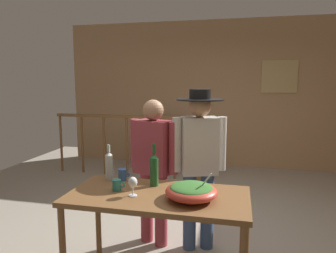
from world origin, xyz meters
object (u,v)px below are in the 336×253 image
at_px(wine_glass, 133,183).
at_px(mug_teal, 117,185).
at_px(person_standing_right, 199,157).
at_px(framed_picture, 279,77).
at_px(salad_bowl, 191,191).
at_px(flat_screen_tv, 166,131).
at_px(mug_blue, 123,175).
at_px(person_standing_left, 153,162).
at_px(stair_railing, 150,139).
at_px(wine_bottle_clear, 109,165).
at_px(wine_bottle_green, 154,169).
at_px(tv_console, 166,155).
at_px(serving_table, 158,205).

bearing_deg(wine_glass, mug_teal, 151.73).
bearing_deg(person_standing_right, framed_picture, -127.68).
xyz_separation_m(framed_picture, salad_bowl, (-1.05, -3.97, -0.90)).
relative_size(framed_picture, flat_screen_tv, 1.05).
bearing_deg(mug_blue, flat_screen_tv, 96.64).
xyz_separation_m(framed_picture, mug_teal, (-1.66, -3.92, -0.92)).
bearing_deg(person_standing_left, stair_railing, -53.81).
xyz_separation_m(wine_bottle_clear, mug_teal, (0.18, -0.25, -0.09)).
height_order(framed_picture, wine_bottle_green, framed_picture).
height_order(framed_picture, tv_console, framed_picture).
bearing_deg(wine_bottle_clear, mug_teal, -55.00).
height_order(stair_railing, flat_screen_tv, stair_railing).
bearing_deg(wine_bottle_green, salad_bowl, -33.94).
bearing_deg(flat_screen_tv, person_standing_right, -70.65).
xyz_separation_m(tv_console, wine_bottle_clear, (0.26, -3.37, 0.71)).
bearing_deg(framed_picture, mug_teal, -112.97).
xyz_separation_m(stair_railing, mug_blue, (0.51, -2.63, 0.18)).
relative_size(flat_screen_tv, person_standing_right, 0.38).
bearing_deg(mug_blue, wine_bottle_green, -14.14).
height_order(stair_railing, wine_bottle_green, wine_bottle_green).
height_order(salad_bowl, wine_bottle_green, wine_bottle_green).
distance_m(flat_screen_tv, person_standing_right, 3.07).
relative_size(salad_bowl, mug_teal, 3.62).
xyz_separation_m(stair_railing, tv_console, (0.12, 0.74, -0.45)).
distance_m(stair_railing, wine_bottle_clear, 2.67).
xyz_separation_m(framed_picture, wine_bottle_clear, (-1.84, -3.66, -0.83)).
bearing_deg(flat_screen_tv, salad_bowl, -73.89).
xyz_separation_m(stair_railing, mug_teal, (0.56, -2.88, 0.17)).
relative_size(flat_screen_tv, person_standing_left, 0.41).
relative_size(serving_table, wine_glass, 9.45).
distance_m(tv_console, serving_table, 3.75).
bearing_deg(framed_picture, person_standing_right, -108.64).
xyz_separation_m(salad_bowl, person_standing_right, (-0.04, 0.76, 0.07)).
bearing_deg(serving_table, tv_console, 102.17).
distance_m(tv_console, mug_teal, 3.70).
height_order(mug_blue, person_standing_left, person_standing_left).
distance_m(framed_picture, salad_bowl, 4.21).
relative_size(framed_picture, wine_glass, 4.29).
bearing_deg(flat_screen_tv, person_standing_left, -79.22).
bearing_deg(serving_table, mug_blue, 146.24).
relative_size(tv_console, flat_screen_tv, 1.47).
bearing_deg(tv_console, serving_table, -77.83).
bearing_deg(person_standing_right, salad_bowl, 73.90).
bearing_deg(stair_railing, wine_bottle_clear, -81.63).
bearing_deg(mug_teal, salad_bowl, -5.51).
height_order(framed_picture, mug_teal, framed_picture).
bearing_deg(wine_glass, wine_bottle_green, 69.97).
relative_size(wine_bottle_clear, person_standing_left, 0.21).
bearing_deg(flat_screen_tv, mug_teal, -83.01).
relative_size(serving_table, person_standing_left, 0.93).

